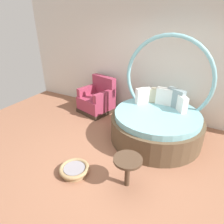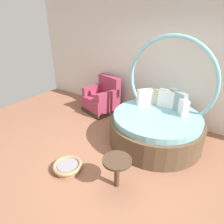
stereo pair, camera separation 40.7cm
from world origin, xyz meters
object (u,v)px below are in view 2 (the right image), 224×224
at_px(round_daybed, 158,122).
at_px(pet_basket, 68,166).
at_px(side_table, 117,164).
at_px(red_armchair, 102,99).

distance_m(round_daybed, pet_basket, 1.98).
relative_size(pet_basket, side_table, 0.98).
xyz_separation_m(red_armchair, pet_basket, (0.93, -2.24, -0.26)).
bearing_deg(side_table, red_armchair, 131.70).
height_order(round_daybed, side_table, round_daybed).
height_order(red_armchair, side_table, red_armchair).
height_order(round_daybed, pet_basket, round_daybed).
height_order(pet_basket, side_table, side_table).
bearing_deg(round_daybed, pet_basket, -116.93).
height_order(red_armchair, pet_basket, red_armchair).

